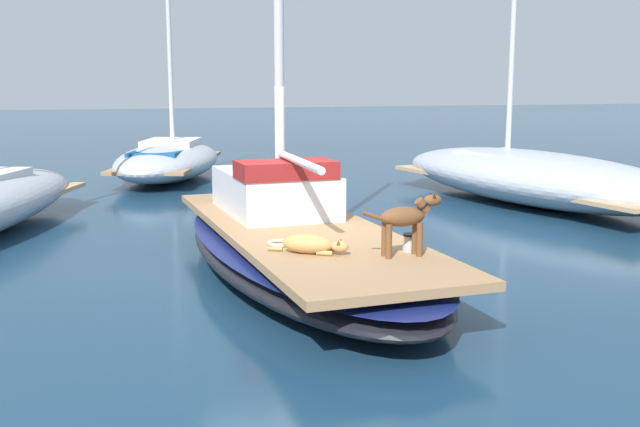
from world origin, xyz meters
TOP-DOWN VIEW (x-y plane):
  - ground_plane at (0.00, 0.00)m, footprint 120.00×120.00m
  - sailboat_main at (0.00, 0.00)m, footprint 3.03×7.40m
  - cabin_house at (-0.09, 1.11)m, footprint 1.56×2.31m
  - dog_brown at (0.72, -1.95)m, footprint 0.94×0.23m
  - dog_tan at (-0.26, -1.56)m, footprint 0.86×0.56m
  - deck_winch at (0.85, -1.77)m, footprint 0.16×0.16m
  - coiled_rope at (-0.49, -1.03)m, footprint 0.32×0.32m
  - moored_boat_far_astern at (-0.94, 10.54)m, footprint 4.03×6.24m
  - moored_boat_starboard_side at (6.21, 4.51)m, footprint 4.37×8.37m

SIDE VIEW (x-z plane):
  - ground_plane at x=0.00m, z-range 0.00..0.00m
  - sailboat_main at x=0.00m, z-range 0.01..0.67m
  - moored_boat_far_astern at x=-0.94m, z-range -2.53..3.55m
  - moored_boat_starboard_side at x=6.21m, z-range -3.36..4.52m
  - coiled_rope at x=-0.49m, z-range 0.66..0.70m
  - deck_winch at x=0.85m, z-range 0.65..0.86m
  - dog_tan at x=-0.26m, z-range 0.66..0.88m
  - cabin_house at x=-0.09m, z-range 0.59..1.43m
  - dog_brown at x=0.72m, z-range 0.73..1.43m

